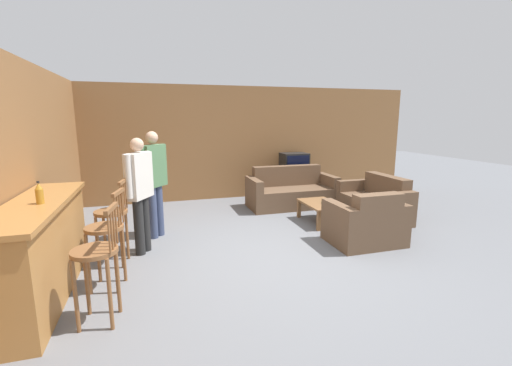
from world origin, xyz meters
name	(u,v)px	position (x,y,z in m)	size (l,w,h in m)	color
ground_plane	(282,253)	(0.00, 0.00, 0.00)	(24.00, 24.00, 0.00)	slate
wall_back	(227,143)	(0.00, 3.60, 1.30)	(9.40, 0.08, 2.60)	olive
wall_left	(43,159)	(-3.19, 1.30, 1.30)	(0.08, 8.60, 2.60)	olive
bar_counter	(41,250)	(-2.86, -0.37, 0.52)	(0.55, 2.20, 1.04)	#A87038
bar_chair_near	(97,260)	(-2.22, -1.06, 0.61)	(0.47, 0.47, 1.11)	brown
bar_chair_mid	(106,235)	(-2.22, -0.36, 0.61)	(0.48, 0.48, 1.11)	brown
bar_chair_far	(113,219)	(-2.22, 0.30, 0.61)	(0.47, 0.47, 1.11)	brown
couch_far	(291,192)	(1.12, 2.39, 0.30)	(1.85, 0.84, 0.85)	brown
armchair_near	(366,224)	(1.33, -0.02, 0.30)	(1.05, 0.80, 0.83)	brown
loveseat_right	(375,203)	(2.29, 1.08, 0.30)	(0.78, 1.41, 0.81)	brown
coffee_table	(321,206)	(1.19, 1.14, 0.31)	(0.58, 0.90, 0.37)	brown
tv_unit	(294,184)	(1.55, 3.23, 0.30)	(1.19, 0.45, 0.60)	#513823
tv	(294,163)	(1.55, 3.23, 0.83)	(0.62, 0.47, 0.46)	black
bottle	(39,194)	(-2.78, -0.47, 1.14)	(0.07, 0.07, 0.23)	#B27A23
book_on_table	(326,202)	(1.27, 1.09, 0.38)	(0.21, 0.19, 0.03)	#33704C
person_by_window	(154,178)	(-1.68, 1.23, 0.95)	(0.42, 0.46, 1.68)	#384260
person_by_counter	(140,189)	(-1.88, 0.60, 0.91)	(0.37, 0.50, 1.62)	black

